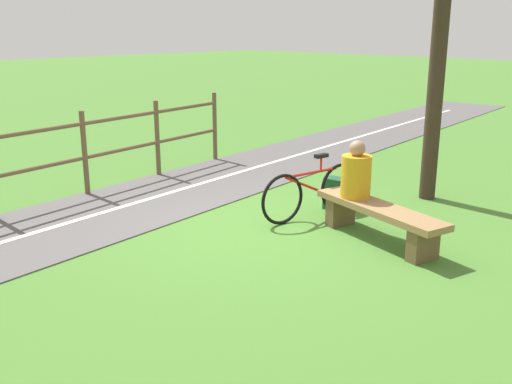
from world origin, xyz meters
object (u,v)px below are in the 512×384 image
Objects in this scene: bicycle at (312,192)px; tree_far_right at (438,50)px; bench at (379,216)px; person_seated at (356,174)px; backpack at (337,194)px.

tree_far_right reaches higher than bicycle.
tree_far_right is at bearing -62.51° from bench.
person_seated reaches higher than bench.
person_seated is at bearing 92.15° from tree_far_right.
tree_far_right is (0.07, -1.98, 1.44)m from person_seated.
backpack is (1.14, -0.69, -0.09)m from bench.
bicycle reaches higher than backpack.
person_seated is 0.15× the size of tree_far_right.
tree_far_right reaches higher than backpack.
bench is 4.27× the size of backpack.
person_seated is at bearing 95.08° from bicycle.
person_seated is (0.43, -0.11, 0.43)m from bench.
tree_far_right is at bearing -73.95° from person_seated.
bicycle is at bearing 9.47° from person_seated.
backpack is (-0.03, -0.53, -0.14)m from bicycle.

